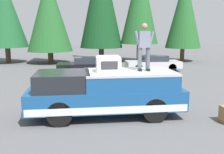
{
  "coord_description": "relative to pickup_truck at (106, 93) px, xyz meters",
  "views": [
    {
      "loc": [
        -9.7,
        0.98,
        3.13
      ],
      "look_at": [
        0.09,
        -0.25,
        1.35
      ],
      "focal_mm": 42.55,
      "sensor_mm": 36.0,
      "label": 1
    }
  ],
  "objects": [
    {
      "name": "pickup_truck",
      "position": [
        0.0,
        0.0,
        0.0
      ],
      "size": [
        2.01,
        5.54,
        1.65
      ],
      "color": "navy",
      "rests_on": "ground"
    },
    {
      "name": "conifer_center_right",
      "position": [
        15.93,
        3.56,
        3.7
      ],
      "size": [
        4.12,
        4.12,
        8.05
      ],
      "color": "#4C3826",
      "rests_on": "ground"
    },
    {
      "name": "compressor_unit",
      "position": [
        -0.02,
        -0.1,
        1.05
      ],
      "size": [
        0.65,
        0.84,
        0.56
      ],
      "color": "silver",
      "rests_on": "pickup_truck"
    },
    {
      "name": "person_on_truck_bed",
      "position": [
        -0.01,
        -1.38,
        1.68
      ],
      "size": [
        0.29,
        0.72,
        1.69
      ],
      "color": "#4C515B",
      "rests_on": "pickup_truck"
    },
    {
      "name": "ground_plane",
      "position": [
        0.41,
        -0.05,
        -0.87
      ],
      "size": [
        90.0,
        90.0,
        0.0
      ],
      "primitive_type": "plane",
      "color": "#565659"
    },
    {
      "name": "parked_car_silver",
      "position": [
        10.25,
        -4.69,
        -0.29
      ],
      "size": [
        1.64,
        4.1,
        1.16
      ],
      "color": "silver",
      "rests_on": "ground"
    },
    {
      "name": "conifer_far_left",
      "position": [
        15.78,
        -9.18,
        3.96
      ],
      "size": [
        3.42,
        3.42,
        8.36
      ],
      "color": "#4C3826",
      "rests_on": "ground"
    },
    {
      "name": "conifer_left",
      "position": [
        16.06,
        -4.88,
        4.79
      ],
      "size": [
        3.59,
        3.59,
        9.6
      ],
      "color": "#4C3826",
      "rests_on": "ground"
    },
    {
      "name": "parked_car_black",
      "position": [
        9.63,
        0.41,
        -0.29
      ],
      "size": [
        1.64,
        4.1,
        1.16
      ],
      "color": "black",
      "rests_on": "ground"
    },
    {
      "name": "conifer_right",
      "position": [
        16.66,
        7.56,
        3.71
      ],
      "size": [
        3.89,
        3.89,
        7.71
      ],
      "color": "#4C3826",
      "rests_on": "ground"
    }
  ]
}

